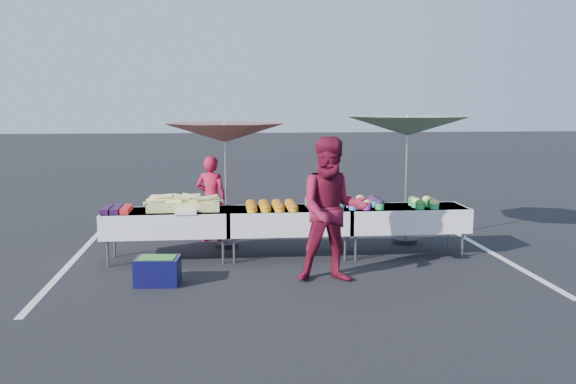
{
  "coord_description": "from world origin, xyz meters",
  "views": [
    {
      "loc": [
        -0.98,
        -9.45,
        2.33
      ],
      "look_at": [
        0.0,
        0.0,
        1.0
      ],
      "focal_mm": 40.0,
      "sensor_mm": 36.0,
      "label": 1
    }
  ],
  "objects": [
    {
      "name": "corn_pile",
      "position": [
        -1.55,
        0.05,
        0.84
      ],
      "size": [
        1.16,
        0.57,
        0.26
      ],
      "color": "#C1C565",
      "rests_on": "table_left"
    },
    {
      "name": "ground",
      "position": [
        0.0,
        0.0,
        0.0
      ],
      "size": [
        80.0,
        80.0,
        0.0
      ],
      "primitive_type": "plane",
      "color": "black"
    },
    {
      "name": "customer",
      "position": [
        0.44,
        -1.36,
        0.95
      ],
      "size": [
        0.95,
        0.75,
        1.9
      ],
      "primitive_type": "imported",
      "rotation": [
        0.0,
        0.0,
        -0.03
      ],
      "color": "maroon",
      "rests_on": "ground"
    },
    {
      "name": "storage_bin",
      "position": [
        -1.82,
        -1.28,
        0.19
      ],
      "size": [
        0.59,
        0.45,
        0.36
      ],
      "rotation": [
        0.0,
        0.0,
        -0.09
      ],
      "color": "#0B0B37",
      "rests_on": "ground"
    },
    {
      "name": "stripe_left",
      "position": [
        -3.2,
        0.0,
        0.0
      ],
      "size": [
        0.1,
        5.0,
        0.0
      ],
      "primitive_type": "cube",
      "color": "silver",
      "rests_on": "ground"
    },
    {
      "name": "carrot_bowls",
      "position": [
        -0.25,
        -0.01,
        0.8
      ],
      "size": [
        0.75,
        0.69,
        0.11
      ],
      "color": "gold",
      "rests_on": "table_center"
    },
    {
      "name": "bean_baskets",
      "position": [
        2.06,
        -0.1,
        0.82
      ],
      "size": [
        0.36,
        0.5,
        0.15
      ],
      "color": "green",
      "rests_on": "table_right"
    },
    {
      "name": "plastic_bags",
      "position": [
        -1.5,
        -0.3,
        0.78
      ],
      "size": [
        0.3,
        0.25,
        0.05
      ],
      "primitive_type": "cube",
      "color": "white",
      "rests_on": "table_left"
    },
    {
      "name": "potato_cups",
      "position": [
        0.85,
        0.0,
        0.83
      ],
      "size": [
        1.14,
        0.58,
        0.16
      ],
      "color": "#2881BF",
      "rests_on": "table_right"
    },
    {
      "name": "vendor",
      "position": [
        -1.16,
        1.26,
        0.73
      ],
      "size": [
        0.62,
        0.51,
        1.45
      ],
      "primitive_type": "imported",
      "rotation": [
        0.0,
        0.0,
        2.78
      ],
      "color": "#AC1335",
      "rests_on": "ground"
    },
    {
      "name": "table_right",
      "position": [
        1.8,
        0.0,
        0.58
      ],
      "size": [
        1.86,
        0.81,
        0.75
      ],
      "color": "white",
      "rests_on": "ground"
    },
    {
      "name": "berry_punnets",
      "position": [
        -2.51,
        -0.06,
        0.79
      ],
      "size": [
        0.4,
        0.54,
        0.08
      ],
      "color": "black",
      "rests_on": "table_left"
    },
    {
      "name": "table_left",
      "position": [
        -1.8,
        0.0,
        0.58
      ],
      "size": [
        1.86,
        0.81,
        0.75
      ],
      "color": "white",
      "rests_on": "ground"
    },
    {
      "name": "table_center",
      "position": [
        0.0,
        0.0,
        0.58
      ],
      "size": [
        1.86,
        0.81,
        0.75
      ],
      "color": "white",
      "rests_on": "ground"
    },
    {
      "name": "umbrella_right",
      "position": [
        2.05,
        0.8,
        1.93
      ],
      "size": [
        2.26,
        2.26,
        2.13
      ],
      "rotation": [
        0.0,
        0.0,
        0.09
      ],
      "color": "black",
      "rests_on": "ground"
    },
    {
      "name": "stripe_right",
      "position": [
        3.2,
        0.0,
        0.0
      ],
      "size": [
        0.1,
        5.0,
        0.0
      ],
      "primitive_type": "cube",
      "color": "silver",
      "rests_on": "ground"
    },
    {
      "name": "umbrella_left",
      "position": [
        -0.92,
        0.8,
        1.84
      ],
      "size": [
        2.62,
        2.62,
        2.03
      ],
      "rotation": [
        0.0,
        0.0,
        -0.42
      ],
      "color": "black",
      "rests_on": "ground"
    }
  ]
}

